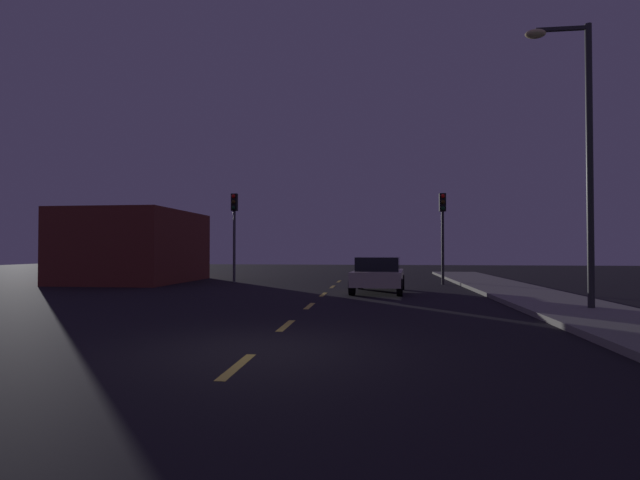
{
  "coord_description": "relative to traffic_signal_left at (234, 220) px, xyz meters",
  "views": [
    {
      "loc": [
        2.04,
        -8.05,
        1.71
      ],
      "look_at": [
        -0.49,
        13.25,
        2.16
      ],
      "focal_mm": 26.83,
      "sensor_mm": 36.0,
      "label": 1
    }
  ],
  "objects": [
    {
      "name": "sidewalk_curb_right",
      "position": [
        12.84,
        -9.1,
        -3.2
      ],
      "size": [
        3.0,
        40.0,
        0.15
      ],
      "primitive_type": "cube",
      "color": "gray",
      "rests_on": "ground_plane"
    },
    {
      "name": "lane_stripe_third",
      "position": [
        5.34,
        -9.7,
        -3.27
      ],
      "size": [
        0.16,
        1.6,
        0.01
      ],
      "primitive_type": "cube",
      "color": "#EACC4C",
      "rests_on": "ground_plane"
    },
    {
      "name": "lane_stripe_nearest",
      "position": [
        5.34,
        -17.3,
        -3.27
      ],
      "size": [
        0.16,
        1.6,
        0.01
      ],
      "primitive_type": "cube",
      "color": "#EACC4C",
      "rests_on": "ground_plane"
    },
    {
      "name": "traffic_signal_right",
      "position": [
        10.63,
        -0.0,
        -0.08
      ],
      "size": [
        0.32,
        0.38,
        4.52
      ],
      "color": "#2D2D30",
      "rests_on": "ground_plane"
    },
    {
      "name": "car_stopped_ahead",
      "position": [
        7.44,
        -4.78,
        -2.54
      ],
      "size": [
        2.26,
        4.14,
        1.42
      ],
      "color": "beige",
      "rests_on": "ground_plane"
    },
    {
      "name": "lane_stripe_fifth",
      "position": [
        5.34,
        -2.1,
        -3.27
      ],
      "size": [
        0.16,
        1.6,
        0.01
      ],
      "primitive_type": "cube",
      "color": "#EACC4C",
      "rests_on": "ground_plane"
    },
    {
      "name": "ground_plane",
      "position": [
        5.34,
        -9.1,
        -3.27
      ],
      "size": [
        80.0,
        80.0,
        0.0
      ],
      "primitive_type": "plane",
      "color": "black"
    },
    {
      "name": "traffic_signal_left",
      "position": [
        0.0,
        0.0,
        0.0
      ],
      "size": [
        0.32,
        0.38,
        4.65
      ],
      "color": "#4C4C51",
      "rests_on": "ground_plane"
    },
    {
      "name": "lane_stripe_sixth",
      "position": [
        5.34,
        1.7,
        -3.27
      ],
      "size": [
        0.16,
        1.6,
        0.01
      ],
      "primitive_type": "cube",
      "color": "#EACC4C",
      "rests_on": "ground_plane"
    },
    {
      "name": "lane_stripe_second",
      "position": [
        5.34,
        -13.5,
        -3.27
      ],
      "size": [
        0.16,
        1.6,
        0.01
      ],
      "primitive_type": "cube",
      "color": "#EACC4C",
      "rests_on": "ground_plane"
    },
    {
      "name": "lane_stripe_fourth",
      "position": [
        5.34,
        -5.9,
        -3.27
      ],
      "size": [
        0.16,
        1.6,
        0.01
      ],
      "primitive_type": "cube",
      "color": "#EACC4C",
      "rests_on": "ground_plane"
    },
    {
      "name": "storefront_left",
      "position": [
        -5.51,
        0.1,
        -1.39
      ],
      "size": [
        5.69,
        7.3,
        3.77
      ],
      "primitive_type": "cube",
      "color": "maroon",
      "rests_on": "ground_plane"
    },
    {
      "name": "street_lamp_right",
      "position": [
        12.9,
        -10.45,
        1.41
      ],
      "size": [
        1.75,
        0.36,
        7.89
      ],
      "color": "#2D2D30",
      "rests_on": "ground_plane"
    }
  ]
}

